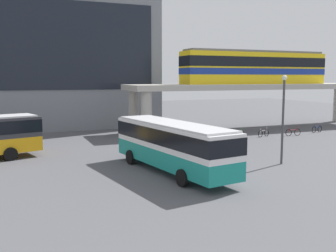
{
  "coord_description": "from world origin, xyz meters",
  "views": [
    {
      "loc": [
        -9.55,
        -24.08,
        6.06
      ],
      "look_at": [
        1.87,
        4.32,
        2.2
      ],
      "focal_mm": 41.26,
      "sensor_mm": 36.0,
      "label": 1
    }
  ],
  "objects_px": {
    "bicycle_green": "(236,134)",
    "bicycle_silver": "(264,133)",
    "station_building": "(38,55)",
    "bus_main": "(172,142)",
    "bicycle_red": "(293,132)",
    "train": "(255,67)",
    "bicycle_blue": "(317,129)"
  },
  "relations": [
    {
      "from": "bicycle_green",
      "to": "bicycle_silver",
      "type": "relative_size",
      "value": 1.03
    },
    {
      "from": "station_building",
      "to": "bus_main",
      "type": "height_order",
      "value": "station_building"
    },
    {
      "from": "bicycle_green",
      "to": "bicycle_silver",
      "type": "height_order",
      "value": "same"
    },
    {
      "from": "bicycle_green",
      "to": "bicycle_red",
      "type": "relative_size",
      "value": 1.0
    },
    {
      "from": "train",
      "to": "bus_main",
      "type": "bearing_deg",
      "value": -136.91
    },
    {
      "from": "bicycle_red",
      "to": "bicycle_silver",
      "type": "relative_size",
      "value": 1.04
    },
    {
      "from": "bus_main",
      "to": "bicycle_silver",
      "type": "distance_m",
      "value": 17.85
    },
    {
      "from": "train",
      "to": "bicycle_silver",
      "type": "height_order",
      "value": "train"
    },
    {
      "from": "station_building",
      "to": "bicycle_blue",
      "type": "relative_size",
      "value": 15.84
    },
    {
      "from": "train",
      "to": "bicycle_blue",
      "type": "bearing_deg",
      "value": -47.82
    },
    {
      "from": "station_building",
      "to": "bus_main",
      "type": "xyz_separation_m",
      "value": [
        6.24,
        -26.97,
        -6.7
      ]
    },
    {
      "from": "train",
      "to": "bicycle_red",
      "type": "xyz_separation_m",
      "value": [
        0.67,
        -6.22,
        -6.91
      ]
    },
    {
      "from": "bicycle_green",
      "to": "train",
      "type": "bearing_deg",
      "value": 42.86
    },
    {
      "from": "bicycle_red",
      "to": "bicycle_blue",
      "type": "bearing_deg",
      "value": 13.31
    },
    {
      "from": "train",
      "to": "bicycle_silver",
      "type": "xyz_separation_m",
      "value": [
        -2.64,
        -5.68,
        -6.91
      ]
    },
    {
      "from": "train",
      "to": "bicycle_blue",
      "type": "relative_size",
      "value": 10.32
    },
    {
      "from": "bicycle_silver",
      "to": "train",
      "type": "bearing_deg",
      "value": 65.08
    },
    {
      "from": "bicycle_red",
      "to": "bus_main",
      "type": "bearing_deg",
      "value": -151.18
    },
    {
      "from": "train",
      "to": "bicycle_green",
      "type": "xyz_separation_m",
      "value": [
        -5.57,
        -5.17,
        -6.91
      ]
    },
    {
      "from": "bicycle_red",
      "to": "station_building",
      "type": "bearing_deg",
      "value": 144.4
    },
    {
      "from": "station_building",
      "to": "train",
      "type": "distance_m",
      "value": 25.83
    },
    {
      "from": "train",
      "to": "bicycle_red",
      "type": "distance_m",
      "value": 9.32
    },
    {
      "from": "train",
      "to": "bicycle_red",
      "type": "bearing_deg",
      "value": -83.85
    },
    {
      "from": "station_building",
      "to": "bicycle_silver",
      "type": "relative_size",
      "value": 16.18
    },
    {
      "from": "bus_main",
      "to": "bicycle_silver",
      "type": "xyz_separation_m",
      "value": [
        14.47,
        10.33,
        -1.63
      ]
    },
    {
      "from": "bus_main",
      "to": "bicycle_blue",
      "type": "bearing_deg",
      "value": 26.18
    },
    {
      "from": "bicycle_green",
      "to": "bicycle_blue",
      "type": "height_order",
      "value": "same"
    },
    {
      "from": "train",
      "to": "bicycle_silver",
      "type": "distance_m",
      "value": 9.32
    },
    {
      "from": "train",
      "to": "station_building",
      "type": "bearing_deg",
      "value": 154.83
    },
    {
      "from": "train",
      "to": "bicycle_green",
      "type": "relative_size",
      "value": 10.2
    },
    {
      "from": "train",
      "to": "bus_main",
      "type": "distance_m",
      "value": 24.01
    },
    {
      "from": "station_building",
      "to": "bicycle_silver",
      "type": "bearing_deg",
      "value": -38.8
    }
  ]
}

